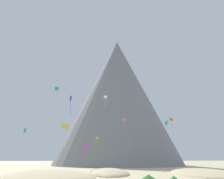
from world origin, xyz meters
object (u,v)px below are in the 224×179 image
object	(u,v)px
kite_yellow_high	(152,65)
kite_white_mid	(106,98)
rock_massif	(119,106)
kite_gold_low	(65,126)
bush_mid_center	(76,175)
kite_teal_high	(57,89)
kite_indigo_mid	(71,101)
kite_red_low	(129,146)
bush_ridge_crest	(174,177)
kite_violet_low	(85,147)
bush_near_right	(148,177)
kite_orange_mid	(171,120)
kite_lime_low	(97,140)
kite_green_low	(25,130)
kite_pink_mid	(124,120)
kite_cyan_mid	(167,123)

from	to	relation	value
kite_yellow_high	kite_white_mid	bearing A→B (deg)	-71.40
rock_massif	kite_gold_low	world-z (taller)	rock_massif
bush_mid_center	kite_yellow_high	size ratio (longest dim) A/B	0.61
kite_teal_high	kite_indigo_mid	xyz separation A→B (m)	(7.88, -21.93, -10.27)
kite_red_low	kite_teal_high	size ratio (longest dim) A/B	1.75
kite_gold_low	bush_ridge_crest	bearing A→B (deg)	-107.77
kite_yellow_high	kite_white_mid	world-z (taller)	kite_yellow_high
bush_mid_center	kite_teal_high	size ratio (longest dim) A/B	0.92
bush_ridge_crest	kite_indigo_mid	size ratio (longest dim) A/B	0.27
kite_violet_low	kite_red_low	world-z (taller)	kite_red_low
bush_near_right	kite_teal_high	world-z (taller)	kite_teal_high
kite_orange_mid	kite_lime_low	world-z (taller)	kite_orange_mid
kite_green_low	rock_massif	bearing A→B (deg)	-47.43
kite_white_mid	kite_orange_mid	bearing A→B (deg)	88.82
rock_massif	kite_teal_high	world-z (taller)	rock_massif
kite_green_low	kite_violet_low	bearing A→B (deg)	-116.78
kite_green_low	kite_lime_low	world-z (taller)	kite_green_low
kite_teal_high	kite_green_low	size ratio (longest dim) A/B	2.38
kite_teal_high	kite_orange_mid	world-z (taller)	kite_teal_high
bush_ridge_crest	kite_gold_low	distance (m)	31.62
bush_ridge_crest	kite_white_mid	bearing A→B (deg)	117.41
kite_pink_mid	kite_teal_high	bearing A→B (deg)	-173.82
kite_red_low	kite_lime_low	distance (m)	14.11
kite_gold_low	kite_lime_low	bearing A→B (deg)	0.67
kite_pink_mid	kite_gold_low	distance (m)	24.16
kite_violet_low	kite_green_low	world-z (taller)	kite_green_low
kite_yellow_high	kite_lime_low	size ratio (longest dim) A/B	0.98
rock_massif	kite_orange_mid	xyz separation A→B (m)	(18.55, -23.48, -10.57)
kite_green_low	kite_indigo_mid	distance (m)	15.35
kite_lime_low	rock_massif	bearing A→B (deg)	-67.42
kite_white_mid	kite_gold_low	bearing A→B (deg)	-125.22
bush_near_right	kite_gold_low	bearing A→B (deg)	133.71
bush_ridge_crest	kite_orange_mid	xyz separation A→B (m)	(17.14, 46.69, 17.94)
kite_pink_mid	kite_violet_low	distance (m)	21.51
kite_teal_high	kite_indigo_mid	bearing A→B (deg)	112.49
kite_orange_mid	kite_white_mid	bearing A→B (deg)	170.38
bush_near_right	kite_cyan_mid	distance (m)	36.83
bush_mid_center	kite_pink_mid	bearing A→B (deg)	64.94
bush_mid_center	kite_red_low	distance (m)	44.88
rock_massif	kite_white_mid	size ratio (longest dim) A/B	27.22
rock_massif	kite_violet_low	size ratio (longest dim) A/B	23.84
bush_near_right	kite_red_low	size ratio (longest dim) A/B	0.52
rock_massif	kite_indigo_mid	bearing A→B (deg)	-113.25
bush_mid_center	kite_lime_low	distance (m)	35.84
bush_near_right	kite_indigo_mid	xyz separation A→B (m)	(-16.98, 22.74, 19.25)
kite_violet_low	kite_lime_low	size ratio (longest dim) A/B	0.85
bush_ridge_crest	kite_violet_low	bearing A→B (deg)	128.39
bush_mid_center	bush_ridge_crest	bearing A→B (deg)	-18.54
bush_mid_center	kite_white_mid	bearing A→B (deg)	66.94
kite_green_low	bush_mid_center	bearing A→B (deg)	-151.67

